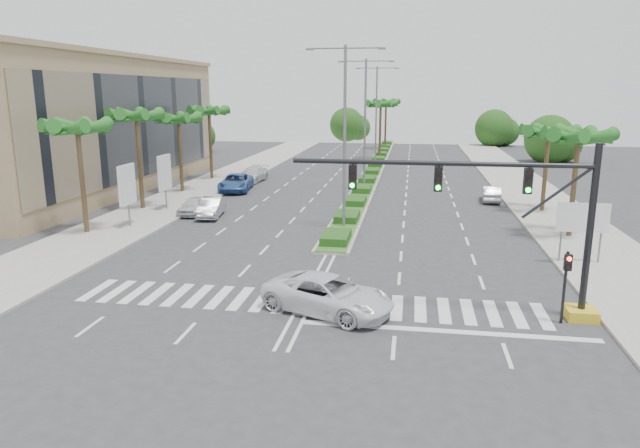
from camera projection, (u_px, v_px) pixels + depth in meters
The scene contains 28 objects.
ground at pixel (306, 302), 25.26m from camera, with size 160.00×160.00×0.00m, color #333335.
footpath_right at pixel (557, 217), 42.11m from camera, with size 6.00×120.00×0.15m, color gray.
footpath_left at pixel (169, 204), 46.83m from camera, with size 6.00×120.00×0.15m, color gray.
median at pixel (375, 168), 68.50m from camera, with size 2.20×75.00×0.20m, color gray.
median_grass at pixel (375, 167), 68.47m from camera, with size 1.80×75.00×0.04m, color #3E6221.
building at pixel (82, 126), 52.94m from camera, with size 12.00×36.00×12.00m, color tan.
signal_gantry at pixel (531, 235), 23.03m from camera, with size 12.60×1.20×7.20m.
pedestrian_signal at pixel (566, 275), 22.50m from camera, with size 0.28×0.36×3.00m.
direction_sign at pixel (583, 220), 30.29m from camera, with size 2.70×0.11×3.40m.
billboard_near at pixel (127, 185), 38.38m from camera, with size 0.18×2.10×4.35m.
billboard_far at pixel (165, 173), 44.15m from camera, with size 0.18×2.10×4.35m.
palm_left_near at pixel (77, 131), 35.92m from camera, with size 4.57×4.68×7.55m.
palm_left_mid at pixel (137, 119), 43.52m from camera, with size 4.57×4.68×7.95m.
palm_left_far at pixel (179, 121), 51.35m from camera, with size 4.57×4.68×7.35m.
palm_left_end at pixel (209, 114), 58.95m from camera, with size 4.57×4.68×7.75m.
palm_right_near at pixel (578, 140), 35.06m from camera, with size 4.57×4.68×7.05m.
palm_right_far at pixel (549, 135), 42.81m from camera, with size 4.57×4.68×6.75m.
palm_median_a at pixel (381, 106), 76.51m from camera, with size 4.57×4.68×8.05m.
palm_median_b at pixel (386, 104), 90.93m from camera, with size 4.57×4.68×8.05m.
streetlight_near at pixel (345, 128), 37.17m from camera, with size 5.10×0.25×12.00m.
streetlight_mid at pixel (365, 117), 52.56m from camera, with size 5.10×0.25×12.00m.
streetlight_far at pixel (376, 111), 67.94m from camera, with size 5.10×0.25×12.00m.
car_parked_a at pixel (194, 206), 43.23m from camera, with size 1.57×3.91×1.33m, color silver.
car_parked_b at pixel (211, 207), 42.39m from camera, with size 1.50×4.29×1.41m, color #A09FA4.
car_parked_c at pixel (236, 183), 53.29m from camera, with size 2.66×5.78×1.61m, color #315596.
car_parked_d at pixel (253, 175), 58.80m from camera, with size 2.10×5.16×1.50m, color silver.
car_crossing at pixel (328, 295), 23.99m from camera, with size 2.61×5.66×1.57m, color white.
car_right at pixel (491, 194), 48.29m from camera, with size 1.41×4.06×1.34m, color #A6A6AA.
Camera 1 is at (4.41, -23.40, 9.13)m, focal length 32.00 mm.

